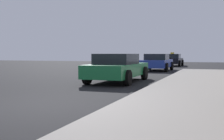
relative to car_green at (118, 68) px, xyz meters
name	(u,v)px	position (x,y,z in m)	size (l,w,h in m)	color
ground_plane	(28,107)	(-0.07, -6.48, -0.65)	(80.00, 80.00, 0.00)	black
sidewalk	(205,116)	(3.93, -6.48, -0.57)	(4.00, 32.00, 0.15)	gray
car_green	(118,68)	(0.00, 0.00, 0.00)	(1.97, 4.54, 1.27)	#196638
car_blue	(157,62)	(0.04, 9.20, 0.00)	(2.00, 4.25, 1.27)	#233899
car_black	(172,60)	(-0.04, 18.20, 0.00)	(1.97, 4.56, 1.43)	black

